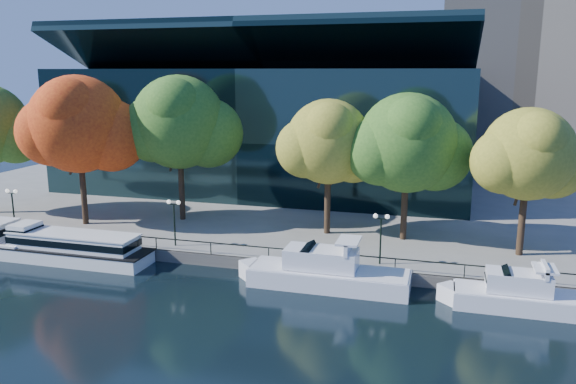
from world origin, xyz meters
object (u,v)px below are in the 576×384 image
(cruiser_far, at_px, (518,294))
(tree_2, at_px, (180,124))
(lamp_1, at_px, (174,212))
(tree_1, at_px, (80,126))
(tree_5, at_px, (530,156))
(lamp_0, at_px, (12,200))
(lamp_2, at_px, (381,227))
(cruiser_near, at_px, (322,271))
(tree_3, at_px, (330,144))
(tour_boat, at_px, (65,246))
(tree_4, at_px, (409,145))

(cruiser_far, bearing_deg, tree_2, 158.41)
(lamp_1, bearing_deg, tree_1, 160.82)
(tree_5, relative_size, lamp_0, 2.99)
(tree_1, distance_m, lamp_2, 30.20)
(cruiser_near, height_order, cruiser_far, cruiser_near)
(cruiser_near, distance_m, lamp_1, 14.36)
(tree_3, bearing_deg, lamp_1, -148.82)
(cruiser_near, bearing_deg, tree_1, 163.70)
(tree_5, relative_size, lamp_2, 2.99)
(tour_boat, distance_m, tree_4, 30.62)
(tree_2, bearing_deg, tree_3, -3.51)
(tree_5, distance_m, lamp_1, 29.44)
(lamp_1, bearing_deg, tree_2, 110.97)
(tree_5, height_order, lamp_2, tree_5)
(tree_4, xyz_separation_m, tree_5, (9.50, -1.89, -0.31))
(cruiser_far, relative_size, tree_1, 0.71)
(tree_1, distance_m, tree_4, 30.78)
(tree_3, height_order, lamp_1, tree_3)
(tree_2, height_order, lamp_1, tree_2)
(cruiser_far, xyz_separation_m, tree_3, (-15.23, 11.09, 8.30))
(tree_1, height_order, tree_2, tree_1)
(lamp_2, bearing_deg, tree_1, 172.12)
(tree_1, height_order, tree_5, tree_1)
(tree_2, height_order, lamp_0, tree_2)
(tour_boat, bearing_deg, cruiser_far, -0.59)
(cruiser_near, xyz_separation_m, lamp_0, (-30.27, 3.36, 2.80))
(cruiser_far, bearing_deg, tree_5, 82.18)
(cruiser_far, xyz_separation_m, lamp_0, (-43.81, 3.83, 2.91))
(tree_2, relative_size, lamp_2, 3.58)
(cruiser_near, height_order, lamp_0, lamp_0)
(tour_boat, distance_m, tree_5, 38.84)
(tour_boat, height_order, tree_4, tree_4)
(tree_2, bearing_deg, lamp_1, -69.03)
(tour_boat, bearing_deg, tree_4, 21.23)
(cruiser_near, xyz_separation_m, tree_3, (-1.69, 10.61, 8.18))
(lamp_1, bearing_deg, lamp_2, 0.00)
(lamp_0, bearing_deg, lamp_2, 0.00)
(lamp_1, bearing_deg, tree_3, 31.18)
(tree_1, distance_m, tree_3, 23.86)
(lamp_1, bearing_deg, cruiser_far, -8.01)
(tree_4, xyz_separation_m, lamp_2, (-1.41, -7.22, -5.50))
(cruiser_near, xyz_separation_m, tree_2, (-16.82, 11.54, 9.46))
(tree_4, bearing_deg, cruiser_far, -53.27)
(tree_5, bearing_deg, lamp_1, -169.41)
(tree_5, bearing_deg, lamp_0, -173.26)
(tree_1, height_order, tree_4, tree_1)
(lamp_2, bearing_deg, lamp_1, 180.00)
(lamp_1, bearing_deg, tree_4, 20.83)
(tour_boat, relative_size, tree_2, 1.09)
(cruiser_near, relative_size, lamp_2, 3.26)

